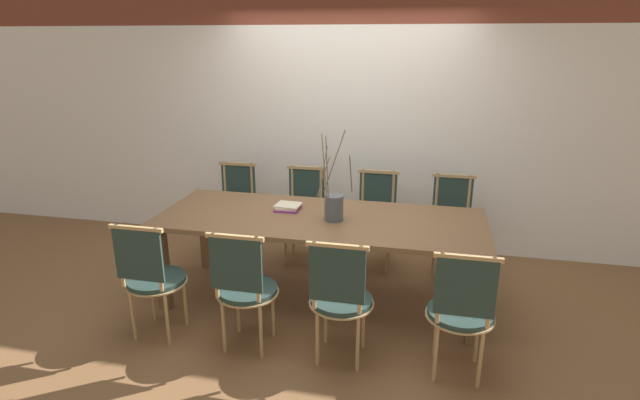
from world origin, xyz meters
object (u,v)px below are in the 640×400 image
at_px(chair_far_center, 376,217).
at_px(vase_centerpiece, 334,206).
at_px(chair_near_center, 340,296).
at_px(dining_table, 320,227).
at_px(book_stack, 288,207).

relative_size(chair_far_center, vase_centerpiece, 1.30).
height_order(chair_near_center, chair_far_center, same).
distance_m(dining_table, chair_far_center, 0.93).
distance_m(chair_near_center, chair_far_center, 1.66).
relative_size(dining_table, book_stack, 12.12).
bearing_deg(chair_near_center, dining_table, 111.59).
height_order(chair_far_center, vase_centerpiece, vase_centerpiece).
xyz_separation_m(dining_table, vase_centerpiece, (0.13, -0.04, 0.20)).
xyz_separation_m(vase_centerpiece, book_stack, (-0.44, 0.17, -0.09)).
bearing_deg(vase_centerpiece, dining_table, 160.85).
xyz_separation_m(chair_far_center, book_stack, (-0.70, -0.70, 0.28)).
bearing_deg(dining_table, book_stack, 158.43).
bearing_deg(chair_far_center, chair_near_center, 88.03).
xyz_separation_m(chair_far_center, vase_centerpiece, (-0.26, -0.87, 0.38)).
distance_m(dining_table, chair_near_center, 0.91).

